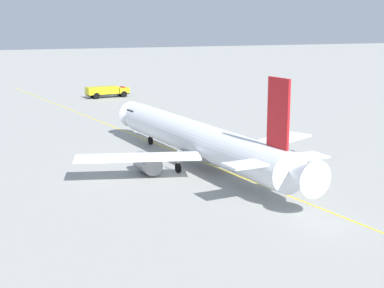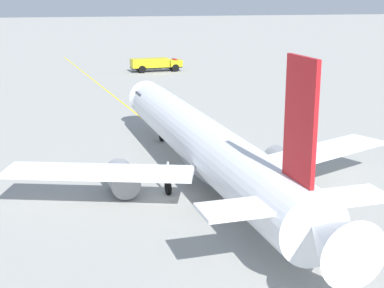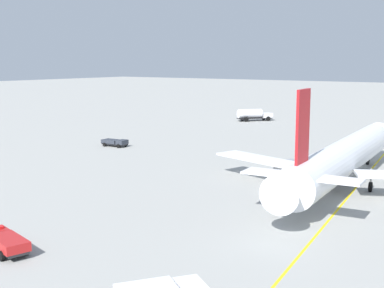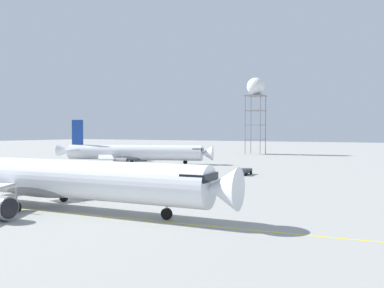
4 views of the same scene
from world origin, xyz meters
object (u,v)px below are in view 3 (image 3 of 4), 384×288
(baggage_truck_truck, at_px, (115,142))
(fuel_tanker_truck, at_px, (253,114))
(ops_pickup_truck, at_px, (5,241))
(airliner_main, at_px, (343,159))

(baggage_truck_truck, bearing_deg, fuel_tanker_truck, 85.12)
(baggage_truck_truck, relative_size, ops_pickup_truck, 0.77)
(fuel_tanker_truck, height_order, ops_pickup_truck, fuel_tanker_truck)
(fuel_tanker_truck, distance_m, baggage_truck_truck, 47.13)
(fuel_tanker_truck, xyz_separation_m, baggage_truck_truck, (47.11, -0.89, -0.85))
(ops_pickup_truck, bearing_deg, fuel_tanker_truck, -58.66)
(baggage_truck_truck, height_order, ops_pickup_truck, ops_pickup_truck)
(airliner_main, bearing_deg, ops_pickup_truck, 153.49)
(airliner_main, relative_size, baggage_truck_truck, 9.29)
(airliner_main, height_order, ops_pickup_truck, airliner_main)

